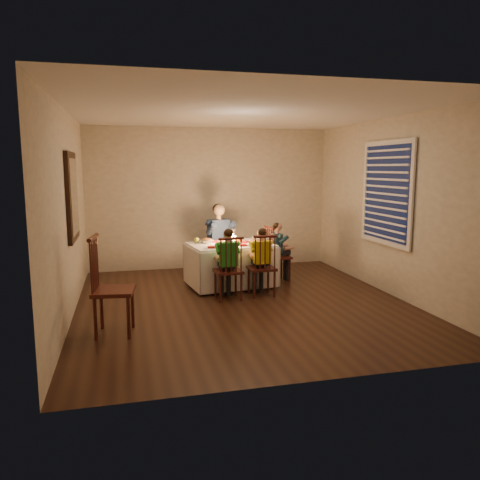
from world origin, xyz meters
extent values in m
plane|color=black|center=(0.00, 0.00, 0.00)|extent=(5.00, 5.00, 0.00)
cube|color=beige|center=(-2.25, 0.00, 1.30)|extent=(0.02, 5.00, 2.60)
cube|color=beige|center=(2.25, 0.00, 1.30)|extent=(0.02, 5.00, 2.60)
cube|color=beige|center=(0.00, 2.50, 1.30)|extent=(4.50, 0.02, 2.60)
plane|color=white|center=(0.00, 0.00, 2.60)|extent=(5.00, 5.00, 0.00)
cube|color=white|center=(0.05, 1.00, 0.66)|extent=(1.38, 1.07, 0.04)
cube|color=white|center=(-0.01, 1.46, 0.34)|extent=(1.30, 0.20, 0.62)
cube|color=white|center=(0.11, 0.54, 0.34)|extent=(1.30, 0.20, 0.62)
cube|color=white|center=(0.69, 1.09, 0.34)|extent=(0.15, 0.94, 0.62)
cube|color=white|center=(-0.59, 0.92, 0.34)|extent=(0.15, 0.94, 0.62)
cylinder|color=silver|center=(0.00, 1.23, 0.69)|extent=(0.29, 0.29, 0.02)
cylinder|color=silver|center=(-0.14, 0.71, 0.69)|extent=(0.29, 0.29, 0.02)
cylinder|color=silver|center=(0.37, 0.79, 0.69)|extent=(0.29, 0.29, 0.02)
cylinder|color=silver|center=(0.48, 1.08, 0.69)|extent=(0.29, 0.29, 0.02)
cylinder|color=white|center=(-0.02, 0.99, 0.73)|extent=(0.06, 0.06, 0.10)
cylinder|color=white|center=(0.12, 1.01, 0.73)|extent=(0.06, 0.06, 0.10)
sphere|color=yellow|center=(-0.46, 1.21, 0.72)|extent=(0.09, 0.09, 0.09)
sphere|color=orange|center=(0.19, 1.07, 0.72)|extent=(0.08, 0.08, 0.08)
imported|color=silver|center=(-0.30, 1.17, 0.70)|extent=(0.23, 0.23, 0.05)
cube|color=black|center=(-2.22, 0.30, 1.50)|extent=(0.05, 0.95, 1.15)
cube|color=white|center=(-2.19, 0.30, 1.50)|extent=(0.01, 0.78, 0.98)
cube|color=#0D1534|center=(2.23, 0.10, 1.50)|extent=(0.01, 1.20, 1.40)
cube|color=white|center=(2.21, 0.10, 1.50)|extent=(0.03, 1.34, 1.54)
camera|label=1|loc=(-1.55, -6.13, 1.88)|focal=35.00mm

